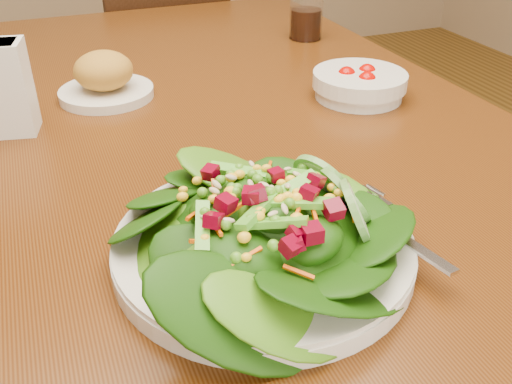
% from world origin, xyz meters
% --- Properties ---
extents(dining_table, '(0.90, 1.40, 0.75)m').
position_xyz_m(dining_table, '(0.00, 0.00, 0.65)').
color(dining_table, '#512D0F').
rests_on(dining_table, ground_plane).
extents(chair_far, '(0.41, 0.41, 0.82)m').
position_xyz_m(chair_far, '(0.14, 0.91, 0.44)').
color(chair_far, '#331A0E').
rests_on(chair_far, ground_plane).
extents(salad_plate, '(0.31, 0.31, 0.09)m').
position_xyz_m(salad_plate, '(-0.04, -0.37, 0.78)').
color(salad_plate, silver).
rests_on(salad_plate, dining_table).
extents(bread_plate, '(0.16, 0.16, 0.08)m').
position_xyz_m(bread_plate, '(-0.13, 0.12, 0.78)').
color(bread_plate, silver).
rests_on(bread_plate, dining_table).
extents(tomato_bowl, '(0.16, 0.16, 0.05)m').
position_xyz_m(tomato_bowl, '(0.26, -0.03, 0.77)').
color(tomato_bowl, silver).
rests_on(tomato_bowl, dining_table).
extents(drinking_glass, '(0.07, 0.07, 0.13)m').
position_xyz_m(drinking_glass, '(0.33, 0.31, 0.80)').
color(drinking_glass, silver).
rests_on(drinking_glass, dining_table).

